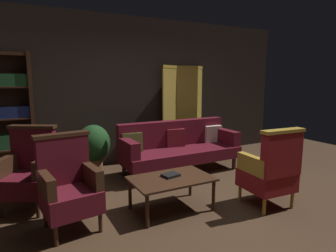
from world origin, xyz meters
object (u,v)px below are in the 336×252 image
object	(u,v)px
folding_screen	(186,110)
coffee_table	(171,181)
armchair_wing_right	(69,185)
book_black_cloth	(171,175)
velvet_couch	(178,146)
armchair_gilt_accent	(271,170)
armchair_wing_left	(29,170)
bookshelf	(2,117)
potted_plant	(94,146)

from	to	relation	value
folding_screen	coffee_table	bearing A→B (deg)	-125.16
armchair_wing_right	book_black_cloth	world-z (taller)	armchair_wing_right
velvet_couch	armchair_wing_right	bearing A→B (deg)	-150.33
armchair_gilt_accent	book_black_cloth	distance (m)	1.27
velvet_couch	armchair_gilt_accent	world-z (taller)	armchair_gilt_accent
velvet_couch	armchair_wing_left	xyz separation A→B (m)	(-2.41, -0.40, 0.04)
bookshelf	coffee_table	size ratio (longest dim) A/B	2.05
folding_screen	velvet_couch	xyz separation A→B (m)	(-0.68, -0.86, -0.53)
armchair_wing_left	velvet_couch	bearing A→B (deg)	9.46
armchair_gilt_accent	book_black_cloth	bearing A→B (deg)	154.13
coffee_table	potted_plant	distance (m)	1.94
coffee_table	armchair_wing_right	size ratio (longest dim) A/B	0.96
velvet_couch	armchair_wing_left	bearing A→B (deg)	-170.54
armchair_gilt_accent	bookshelf	bearing A→B (deg)	139.48
book_black_cloth	folding_screen	bearing A→B (deg)	54.49
armchair_wing_right	book_black_cloth	xyz separation A→B (m)	(1.21, -0.10, -0.05)
folding_screen	armchair_wing_left	bearing A→B (deg)	-157.84
coffee_table	armchair_gilt_accent	xyz separation A→B (m)	(1.16, -0.51, 0.12)
velvet_couch	armchair_gilt_accent	xyz separation A→B (m)	(0.31, -1.83, 0.04)
potted_plant	coffee_table	bearing A→B (deg)	-74.65
folding_screen	bookshelf	xyz separation A→B (m)	(-3.38, -0.12, 0.07)
armchair_wing_left	potted_plant	size ratio (longest dim) A/B	1.22
bookshelf	velvet_couch	distance (m)	2.86
armchair_gilt_accent	potted_plant	size ratio (longest dim) A/B	1.22
velvet_couch	book_black_cloth	bearing A→B (deg)	-123.42
folding_screen	armchair_gilt_accent	world-z (taller)	folding_screen
armchair_wing_right	velvet_couch	bearing A→B (deg)	29.67
velvet_couch	potted_plant	bearing A→B (deg)	158.38
armchair_wing_right	book_black_cloth	size ratio (longest dim) A/B	5.06
armchair_gilt_accent	armchair_wing_right	distance (m)	2.45
potted_plant	book_black_cloth	bearing A→B (deg)	-73.79
velvet_couch	armchair_wing_left	size ratio (longest dim) A/B	2.04
armchair_wing_left	folding_screen	bearing A→B (deg)	22.16
bookshelf	velvet_couch	bearing A→B (deg)	-15.33
coffee_table	bookshelf	bearing A→B (deg)	131.79
armchair_wing_right	folding_screen	bearing A→B (deg)	36.56
folding_screen	armchair_wing_left	xyz separation A→B (m)	(-3.09, -1.26, -0.50)
armchair_wing_left	bookshelf	bearing A→B (deg)	104.12
bookshelf	book_black_cloth	bearing A→B (deg)	-47.27
coffee_table	velvet_couch	bearing A→B (deg)	57.10
bookshelf	potted_plant	xyz separation A→B (m)	(1.33, -0.20, -0.56)
folding_screen	armchair_wing_left	world-z (taller)	folding_screen
folding_screen	coffee_table	world-z (taller)	folding_screen
armchair_wing_right	potted_plant	world-z (taller)	armchair_wing_right
coffee_table	armchair_wing_left	world-z (taller)	armchair_wing_left
book_black_cloth	coffee_table	bearing A→B (deg)	-107.36
bookshelf	armchair_wing_right	world-z (taller)	bookshelf
folding_screen	bookshelf	distance (m)	3.38
bookshelf	velvet_couch	size ratio (longest dim) A/B	0.97
armchair_wing_left	book_black_cloth	world-z (taller)	armchair_wing_left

